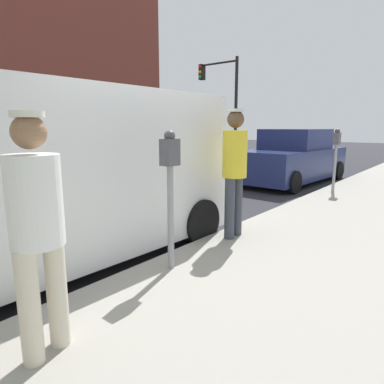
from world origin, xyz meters
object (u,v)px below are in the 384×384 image
traffic_light_corner (222,92)px  parking_meter_far (336,149)px  pedestrian_in_yellow (235,165)px  parked_sedan_ahead (292,159)px  parked_van (20,176)px  parking_meter_near (170,177)px  pedestrian_in_white (37,223)px

traffic_light_corner → parking_meter_far: bearing=-40.7°
pedestrian_in_yellow → parked_sedan_ahead: bearing=105.4°
parked_van → parking_meter_far: bearing=77.5°
parking_meter_near → parked_van: (-1.50, -0.89, -0.03)m
parking_meter_far → traffic_light_corner: traffic_light_corner is taller
parking_meter_near → parked_sedan_ahead: parking_meter_near is taller
pedestrian_in_white → parked_van: 1.96m
pedestrian_in_yellow → parked_van: bearing=-122.5°
parking_meter_far → pedestrian_in_yellow: (-0.05, -4.51, 0.01)m
pedestrian_in_white → parked_van: parked_van is taller
parking_meter_far → pedestrian_in_white: size_ratio=0.92×
parking_meter_far → pedestrian_in_yellow: size_ratio=0.85×
parked_van → traffic_light_corner: size_ratio=1.01×
parking_meter_near → traffic_light_corner: 15.06m
parking_meter_near → parked_van: bearing=-149.4°
parked_van → traffic_light_corner: 15.12m
pedestrian_in_yellow → traffic_light_corner: (-7.79, 11.26, 2.33)m
parked_sedan_ahead → traffic_light_corner: traffic_light_corner is taller
parking_meter_near → parked_van: 1.74m
parked_van → parked_sedan_ahead: parked_van is taller
parking_meter_near → parking_meter_far: (0.00, 5.89, 0.00)m
parking_meter_far → traffic_light_corner: 10.61m
parking_meter_far → parked_sedan_ahead: 2.40m
pedestrian_in_yellow → pedestrian_in_white: bearing=-83.0°
pedestrian_in_white → parking_meter_far: bearing=92.4°
parked_van → pedestrian_in_yellow: bearing=57.5°
pedestrian_in_white → parked_sedan_ahead: pedestrian_in_white is taller
pedestrian_in_white → pedestrian_in_yellow: 3.02m
parked_van → traffic_light_corner: (-6.34, 13.53, 2.36)m
parked_van → parked_sedan_ahead: size_ratio=1.17×
parked_van → parking_meter_near: bearing=30.6°
parking_meter_far → pedestrian_in_yellow: bearing=-90.7°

